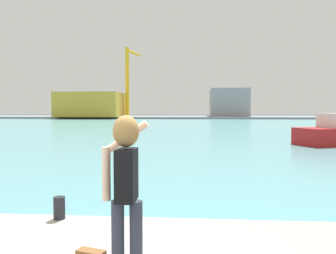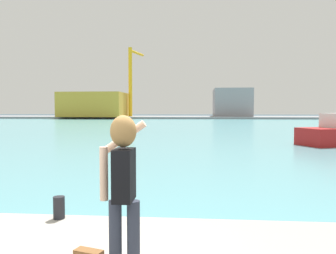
{
  "view_description": "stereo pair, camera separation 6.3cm",
  "coord_description": "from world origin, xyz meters",
  "px_view_note": "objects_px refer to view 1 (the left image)",
  "views": [
    {
      "loc": [
        1.62,
        -3.61,
        2.45
      ],
      "look_at": [
        1.09,
        3.01,
        2.11
      ],
      "focal_mm": 36.76,
      "sensor_mm": 36.0,
      "label": 1
    },
    {
      "loc": [
        1.68,
        -3.6,
        2.45
      ],
      "look_at": [
        1.09,
        3.01,
        2.11
      ],
      "focal_mm": 36.76,
      "sensor_mm": 36.0,
      "label": 2
    }
  ],
  "objects_px": {
    "person_photographer": "(126,178)",
    "warehouse_right": "(229,103)",
    "harbor_bollard": "(59,208)",
    "port_crane": "(129,76)",
    "warehouse_left": "(92,105)"
  },
  "relations": [
    {
      "from": "warehouse_left",
      "to": "port_crane",
      "type": "relative_size",
      "value": 0.87
    },
    {
      "from": "harbor_bollard",
      "to": "port_crane",
      "type": "xyz_separation_m",
      "value": [
        -16.11,
        88.0,
        10.64
      ]
    },
    {
      "from": "harbor_bollard",
      "to": "port_crane",
      "type": "relative_size",
      "value": 0.02
    },
    {
      "from": "warehouse_left",
      "to": "warehouse_right",
      "type": "relative_size",
      "value": 1.2
    },
    {
      "from": "person_photographer",
      "to": "harbor_bollard",
      "type": "xyz_separation_m",
      "value": [
        -1.48,
        1.81,
        -0.88
      ]
    },
    {
      "from": "person_photographer",
      "to": "port_crane",
      "type": "height_order",
      "value": "port_crane"
    },
    {
      "from": "warehouse_left",
      "to": "warehouse_right",
      "type": "distance_m",
      "value": 37.6
    },
    {
      "from": "warehouse_left",
      "to": "port_crane",
      "type": "distance_m",
      "value": 12.67
    },
    {
      "from": "warehouse_left",
      "to": "warehouse_right",
      "type": "bearing_deg",
      "value": 11.68
    },
    {
      "from": "warehouse_left",
      "to": "warehouse_right",
      "type": "height_order",
      "value": "warehouse_right"
    },
    {
      "from": "harbor_bollard",
      "to": "warehouse_right",
      "type": "relative_size",
      "value": 0.03
    },
    {
      "from": "person_photographer",
      "to": "warehouse_right",
      "type": "relative_size",
      "value": 0.13
    },
    {
      "from": "person_photographer",
      "to": "warehouse_left",
      "type": "bearing_deg",
      "value": 17.37
    },
    {
      "from": "person_photographer",
      "to": "warehouse_right",
      "type": "xyz_separation_m",
      "value": [
        9.98,
        93.66,
        2.58
      ]
    },
    {
      "from": "harbor_bollard",
      "to": "warehouse_left",
      "type": "relative_size",
      "value": 0.02
    }
  ]
}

